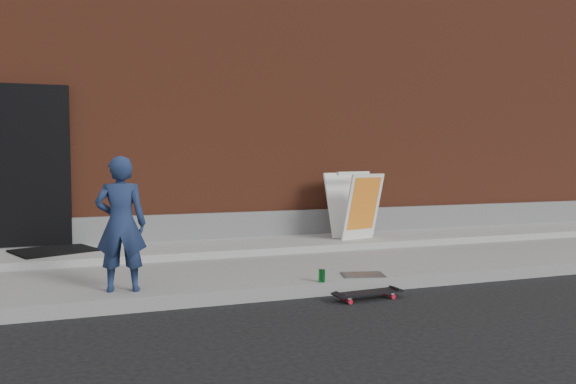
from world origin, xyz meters
name	(u,v)px	position (x,y,z in m)	size (l,w,h in m)	color
ground	(272,301)	(0.00, 0.00, 0.00)	(80.00, 80.00, 0.00)	black
sidewalk	(238,267)	(0.00, 1.50, 0.07)	(20.00, 3.00, 0.15)	gray
apron	(223,247)	(0.00, 2.40, 0.20)	(20.00, 1.20, 0.10)	gray
building	(178,112)	(0.00, 6.99, 2.50)	(20.00, 8.10, 5.00)	brown
child	(121,224)	(-1.51, 0.34, 0.85)	(0.51, 0.33, 1.39)	#1B2A4D
skateboard	(368,293)	(0.99, -0.28, 0.07)	(0.78, 0.25, 0.09)	#B31226
pizza_sign	(354,205)	(2.06, 2.30, 0.77)	(0.79, 0.87, 1.04)	white
soda_can	(322,276)	(0.59, 0.05, 0.22)	(0.07, 0.07, 0.14)	#1A8531
doormat	(53,250)	(-2.30, 2.51, 0.26)	(0.96, 0.78, 0.03)	black
utility_plate	(363,275)	(1.18, 0.21, 0.16)	(0.48, 0.31, 0.01)	#515156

